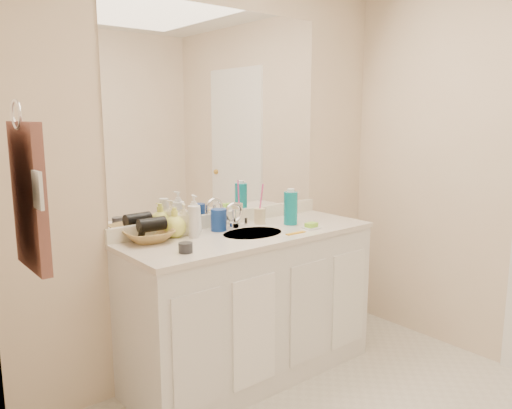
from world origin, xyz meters
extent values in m
cube|color=beige|center=(0.00, 1.30, 1.20)|extent=(2.60, 0.02, 2.40)
cube|color=beige|center=(-1.30, 0.00, 1.20)|extent=(0.02, 2.60, 2.40)
cube|color=white|center=(0.00, 1.02, 0.42)|extent=(1.50, 0.55, 0.85)
cube|color=silver|center=(0.00, 1.02, 0.86)|extent=(1.52, 0.57, 0.03)
cube|color=white|center=(0.00, 1.29, 0.92)|extent=(1.52, 0.03, 0.08)
cylinder|color=#B9B1A2|center=(0.00, 1.00, 0.87)|extent=(0.37, 0.37, 0.02)
cylinder|color=silver|center=(0.00, 1.18, 0.94)|extent=(0.02, 0.02, 0.11)
cube|color=white|center=(0.00, 1.29, 1.56)|extent=(1.48, 0.01, 1.20)
cylinder|color=navy|center=(-0.12, 1.18, 0.94)|extent=(0.10, 0.10, 0.13)
cylinder|color=beige|center=(0.19, 1.17, 0.93)|extent=(0.09, 0.09, 0.10)
cylinder|color=#ED3E98|center=(0.20, 1.17, 1.03)|extent=(0.02, 0.04, 0.20)
cylinder|color=#0B7E8C|center=(0.33, 1.04, 0.98)|extent=(0.09, 0.09, 0.20)
cube|color=white|center=(0.34, 0.86, 0.89)|extent=(0.10, 0.08, 0.01)
cube|color=#8CDB35|center=(0.34, 0.86, 0.90)|extent=(0.07, 0.06, 0.02)
cube|color=orange|center=(0.18, 0.84, 0.88)|extent=(0.13, 0.03, 0.01)
cylinder|color=#25252A|center=(-0.52, 0.89, 0.90)|extent=(0.07, 0.07, 0.05)
cylinder|color=silver|center=(-0.32, 1.12, 0.97)|extent=(0.07, 0.07, 0.18)
imported|color=white|center=(-0.27, 1.20, 0.99)|extent=(0.10, 0.10, 0.22)
imported|color=#FCF2CD|center=(-0.33, 1.22, 0.97)|extent=(0.11, 0.11, 0.18)
imported|color=#E9EE5C|center=(-0.39, 1.21, 0.96)|extent=(0.15, 0.15, 0.16)
imported|color=olive|center=(-0.55, 1.20, 0.91)|extent=(0.28, 0.28, 0.06)
cylinder|color=black|center=(-0.53, 1.20, 0.97)|extent=(0.15, 0.08, 0.07)
torus|color=silver|center=(-1.27, 0.77, 1.55)|extent=(0.01, 0.11, 0.11)
cube|color=#51312B|center=(-1.25, 0.77, 1.25)|extent=(0.04, 0.32, 0.55)
cube|color=silver|center=(-1.27, 0.57, 1.30)|extent=(0.01, 0.08, 0.13)
camera|label=1|loc=(-1.75, -1.17, 1.55)|focal=35.00mm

